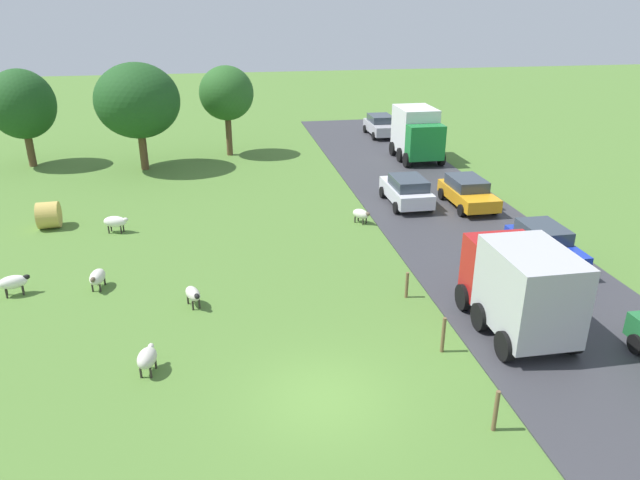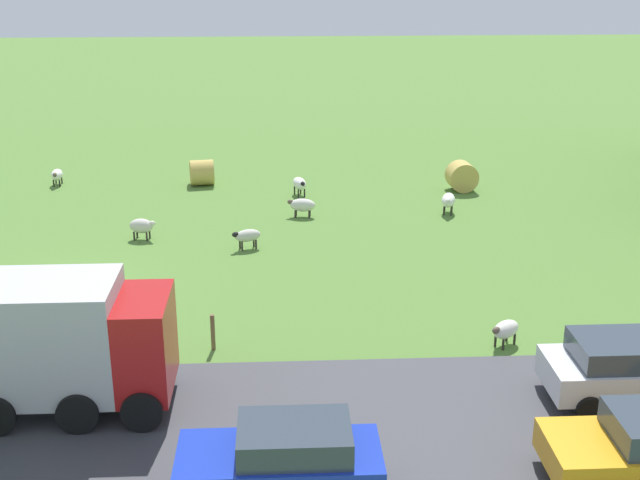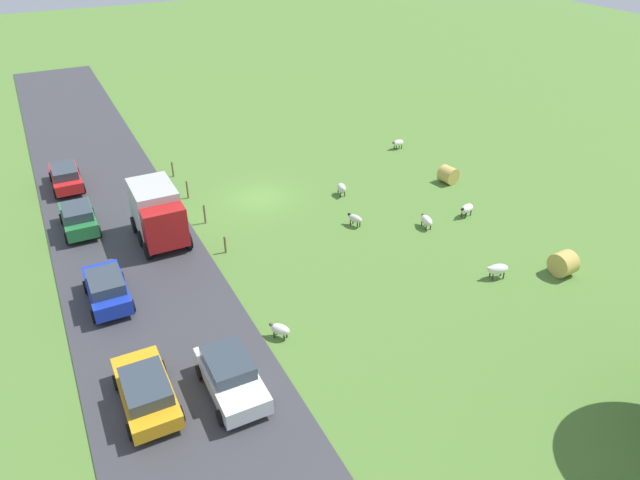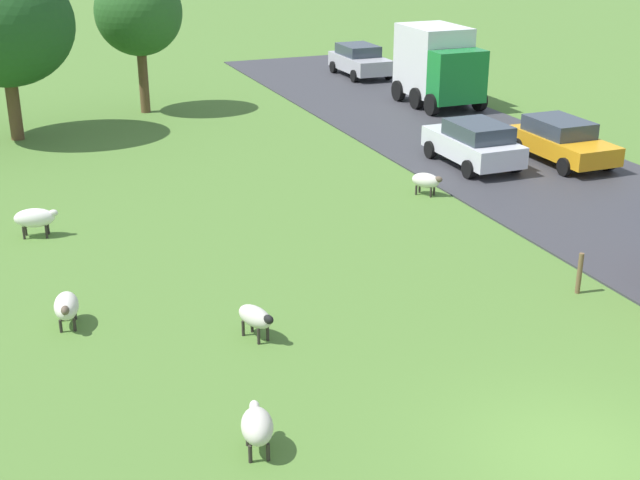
{
  "view_description": "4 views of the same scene",
  "coord_description": "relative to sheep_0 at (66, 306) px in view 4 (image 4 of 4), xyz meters",
  "views": [
    {
      "loc": [
        -2.43,
        -13.55,
        10.67
      ],
      "look_at": [
        1.4,
        8.29,
        1.44
      ],
      "focal_mm": 32.78,
      "sensor_mm": 36.0,
      "label": 1
    },
    {
      "loc": [
        24.98,
        7.37,
        10.52
      ],
      "look_at": [
        -2.48,
        8.77,
        0.75
      ],
      "focal_mm": 46.58,
      "sensor_mm": 36.0,
      "label": 2
    },
    {
      "loc": [
        12.13,
        32.74,
        17.74
      ],
      "look_at": [
        -0.43,
        7.99,
        0.89
      ],
      "focal_mm": 32.71,
      "sensor_mm": 36.0,
      "label": 3
    },
    {
      "loc": [
        -8.7,
        -9.94,
        8.92
      ],
      "look_at": [
        -1.18,
        8.81,
        0.98
      ],
      "focal_mm": 48.36,
      "sensor_mm": 36.0,
      "label": 4
    }
  ],
  "objects": [
    {
      "name": "ground_plane",
      "position": [
        7.5,
        -8.29,
        -0.5
      ],
      "size": [
        160.0,
        160.0,
        0.0
      ],
      "primitive_type": "plane",
      "color": "#517A33"
    },
    {
      "name": "tree_1",
      "position": [
        5.82,
        20.56,
        3.91
      ],
      "size": [
        3.81,
        3.81,
        6.33
      ],
      "color": "brown",
      "rests_on": "ground_plane"
    },
    {
      "name": "car_3",
      "position": [
        15.05,
        7.46,
        0.4
      ],
      "size": [
        2.12,
        4.19,
        1.62
      ],
      "color": "silver",
      "rests_on": "road_strip"
    },
    {
      "name": "fence_post_3",
      "position": [
        11.78,
        -2.82,
        0.02
      ],
      "size": [
        0.12,
        0.12,
        1.05
      ],
      "primitive_type": "cylinder",
      "color": "brown",
      "rests_on": "ground_plane"
    },
    {
      "name": "sheep_6",
      "position": [
        3.75,
        -2.13,
        0.02
      ],
      "size": [
        0.77,
        1.13,
        0.75
      ],
      "color": "beige",
      "rests_on": "ground_plane"
    },
    {
      "name": "car_0",
      "position": [
        18.28,
        6.71,
        0.36
      ],
      "size": [
        2.11,
        4.36,
        1.53
      ],
      "color": "orange",
      "rests_on": "road_strip"
    },
    {
      "name": "sheep_2",
      "position": [
        11.95,
        5.27,
        -0.01
      ],
      "size": [
        0.96,
        1.04,
        0.74
      ],
      "color": "silver",
      "rests_on": "ground_plane"
    },
    {
      "name": "sheep_4",
      "position": [
        2.48,
        -6.15,
        0.04
      ],
      "size": [
        0.73,
        1.07,
        0.82
      ],
      "color": "beige",
      "rests_on": "ground_plane"
    },
    {
      "name": "sheep_3",
      "position": [
        -0.16,
        6.08,
        0.07
      ],
      "size": [
        1.29,
        0.81,
        0.84
      ],
      "color": "white",
      "rests_on": "ground_plane"
    },
    {
      "name": "sheep_0",
      "position": [
        0.0,
        0.0,
        0.0
      ],
      "size": [
        0.68,
        1.18,
        0.77
      ],
      "color": "silver",
      "rests_on": "ground_plane"
    },
    {
      "name": "car_2",
      "position": [
        18.35,
        24.67,
        0.42
      ],
      "size": [
        2.2,
        4.39,
        1.65
      ],
      "color": "#B7B7BC",
      "rests_on": "road_strip"
    },
    {
      "name": "tree_2",
      "position": [
        0.08,
        17.68,
        4.02
      ],
      "size": [
        5.4,
        5.4,
        6.93
      ],
      "color": "brown",
      "rests_on": "ground_plane"
    },
    {
      "name": "truck_1",
      "position": [
        18.69,
        16.72,
        1.43
      ],
      "size": [
        2.75,
        4.54,
        3.57
      ],
      "color": "#197F33",
      "rests_on": "road_strip"
    }
  ]
}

